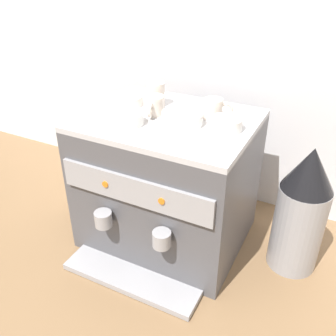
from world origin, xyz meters
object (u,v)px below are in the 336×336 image
object	(u,v)px
ceramic_cup_2	(153,106)
ceramic_cup_0	(156,94)
espresso_machine	(167,182)
ceramic_bowl_2	(227,124)
ceramic_bowl_0	(128,119)
milk_pitcher	(81,190)
coffee_grinder	(301,211)
ceramic_bowl_3	(127,100)
ceramic_cup_1	(214,109)
ceramic_bowl_1	(182,119)

from	to	relation	value
ceramic_cup_2	ceramic_cup_0	bearing A→B (deg)	113.17
espresso_machine	ceramic_bowl_2	xyz separation A→B (m)	(0.19, 0.01, 0.26)
ceramic_bowl_0	milk_pitcher	size ratio (longest dim) A/B	0.67
espresso_machine	ceramic_bowl_0	size ratio (longest dim) A/B	5.84
ceramic_cup_2	coffee_grinder	xyz separation A→B (m)	(0.50, 0.05, -0.28)
ceramic_cup_2	ceramic_bowl_3	bearing A→B (deg)	164.28
ceramic_cup_1	ceramic_bowl_0	distance (m)	0.27
ceramic_bowl_1	coffee_grinder	bearing A→B (deg)	12.12
ceramic_bowl_1	ceramic_bowl_3	distance (m)	0.25
ceramic_bowl_0	ceramic_bowl_1	xyz separation A→B (m)	(0.15, 0.07, 0.00)
ceramic_bowl_1	milk_pitcher	distance (m)	0.63
ceramic_bowl_3	milk_pitcher	xyz separation A→B (m)	(-0.23, -0.03, -0.42)
espresso_machine	ceramic_cup_1	size ratio (longest dim) A/B	5.92
ceramic_cup_0	milk_pitcher	world-z (taller)	ceramic_cup_0
ceramic_cup_2	espresso_machine	bearing A→B (deg)	-8.34
ceramic_cup_2	ceramic_bowl_2	distance (m)	0.25
espresso_machine	ceramic_cup_1	bearing A→B (deg)	28.78
ceramic_cup_0	ceramic_cup_2	world-z (taller)	ceramic_cup_0
ceramic_cup_2	milk_pitcher	world-z (taller)	ceramic_cup_2
ceramic_bowl_1	ceramic_bowl_2	world-z (taller)	ceramic_bowl_1
ceramic_bowl_0	ceramic_bowl_2	distance (m)	0.30
ceramic_cup_1	ceramic_bowl_0	world-z (taller)	ceramic_cup_1
espresso_machine	ceramic_cup_2	world-z (taller)	ceramic_cup_2
ceramic_cup_2	ceramic_bowl_0	world-z (taller)	ceramic_cup_2
ceramic_bowl_2	milk_pitcher	bearing A→B (deg)	179.68
coffee_grinder	ceramic_cup_2	bearing A→B (deg)	-173.97
ceramic_bowl_2	ceramic_bowl_3	distance (m)	0.37
ceramic_cup_2	ceramic_bowl_2	world-z (taller)	ceramic_cup_2
ceramic_bowl_2	ceramic_cup_1	bearing A→B (deg)	136.35
espresso_machine	milk_pitcher	world-z (taller)	espresso_machine
ceramic_bowl_0	ceramic_bowl_1	bearing A→B (deg)	26.05
ceramic_cup_0	ceramic_bowl_2	bearing A→B (deg)	-15.40
ceramic_cup_0	ceramic_bowl_1	world-z (taller)	ceramic_cup_0
ceramic_cup_0	ceramic_bowl_1	size ratio (longest dim) A/B	0.78
ceramic_bowl_2	ceramic_cup_0	bearing A→B (deg)	164.60
ceramic_bowl_1	ceramic_bowl_2	distance (m)	0.14
ceramic_bowl_0	milk_pitcher	bearing A→B (deg)	162.12
espresso_machine	coffee_grinder	world-z (taller)	espresso_machine
ceramic_cup_1	milk_pitcher	bearing A→B (deg)	-173.59
ceramic_cup_0	ceramic_bowl_3	size ratio (longest dim) A/B	0.87
ceramic_bowl_2	ceramic_bowl_3	bearing A→B (deg)	174.50
espresso_machine	ceramic_cup_1	world-z (taller)	ceramic_cup_1
coffee_grinder	ceramic_cup_1	bearing A→B (deg)	178.25
ceramic_cup_2	ceramic_bowl_1	size ratio (longest dim) A/B	0.78
ceramic_cup_2	ceramic_bowl_1	xyz separation A→B (m)	(0.12, -0.03, -0.01)
ceramic_bowl_2	espresso_machine	bearing A→B (deg)	-177.97
ceramic_bowl_1	ceramic_bowl_3	size ratio (longest dim) A/B	1.12
ceramic_cup_2	coffee_grinder	size ratio (longest dim) A/B	0.22
ceramic_cup_1	ceramic_bowl_0	size ratio (longest dim) A/B	0.99
ceramic_cup_0	ceramic_bowl_2	distance (m)	0.29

